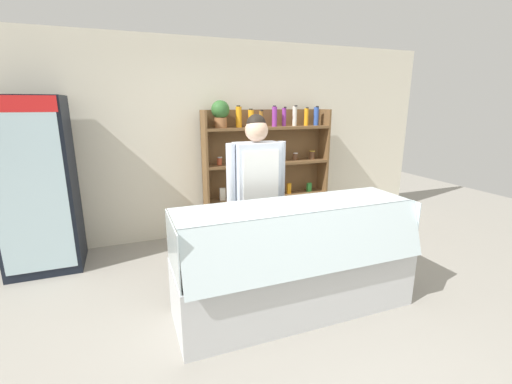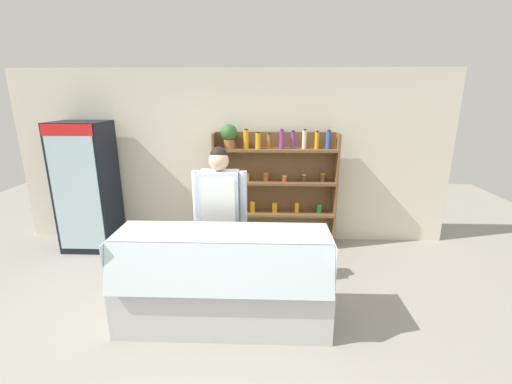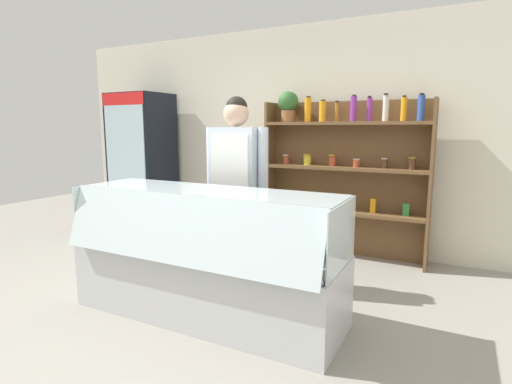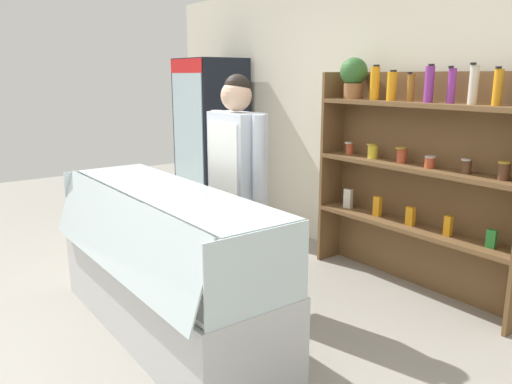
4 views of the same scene
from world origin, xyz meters
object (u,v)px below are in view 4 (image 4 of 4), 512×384
at_px(shelving_unit, 412,163).
at_px(deli_display_case, 166,288).
at_px(shop_clerk, 236,170).
at_px(drinks_fridge, 211,140).

height_order(shelving_unit, deli_display_case, shelving_unit).
relative_size(deli_display_case, shop_clerk, 1.23).
bearing_deg(shelving_unit, deli_display_case, -104.11).
distance_m(shelving_unit, shop_clerk, 1.45).
distance_m(drinks_fridge, deli_display_case, 2.98).
bearing_deg(shop_clerk, drinks_fridge, 152.78).
distance_m(deli_display_case, shop_clerk, 1.01).
xyz_separation_m(drinks_fridge, shop_clerk, (2.18, -1.12, 0.08)).
relative_size(drinks_fridge, deli_display_case, 0.90).
bearing_deg(shelving_unit, shop_clerk, -114.84).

